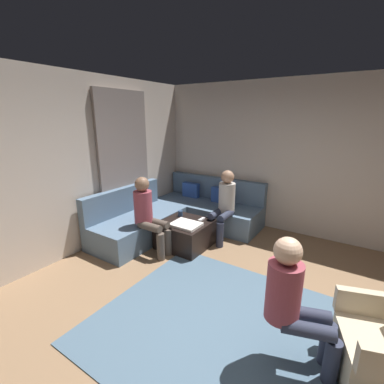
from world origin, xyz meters
name	(u,v)px	position (x,y,z in m)	size (l,w,h in m)	color
ground_plane	(242,348)	(0.00, 0.00, -0.05)	(6.00, 6.00, 0.10)	#8C6B4C
wall_back	(315,160)	(0.00, 2.94, 1.35)	(6.00, 0.12, 2.70)	beige
wall_left	(49,170)	(-2.94, 0.00, 1.35)	(0.12, 6.00, 2.70)	beige
curtain_panel	(125,164)	(-2.84, 1.30, 1.25)	(0.06, 1.10, 2.50)	gray
area_rug	(227,327)	(-0.20, 0.10, 0.01)	(2.60, 2.20, 0.01)	slate
sectional_couch	(179,214)	(-2.08, 1.88, 0.28)	(2.10, 2.55, 0.87)	slate
ottoman	(185,234)	(-1.58, 1.35, 0.21)	(0.76, 0.76, 0.42)	black
folded_blanket	(186,225)	(-1.48, 1.23, 0.44)	(0.44, 0.36, 0.04)	white
coffee_mug	(180,213)	(-1.80, 1.53, 0.47)	(0.08, 0.08, 0.10)	#334C72
game_remote	(202,219)	(-1.40, 1.57, 0.43)	(0.05, 0.15, 0.02)	white
person_on_couch_back	(224,203)	(-1.18, 1.93, 0.66)	(0.30, 0.60, 1.20)	#2D3347
person_on_couch_side	(148,213)	(-1.93, 0.87, 0.66)	(0.60, 0.30, 1.20)	brown
person_on_armchair	(295,300)	(0.41, 0.02, 0.64)	(0.61, 0.41, 1.18)	#2D3347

